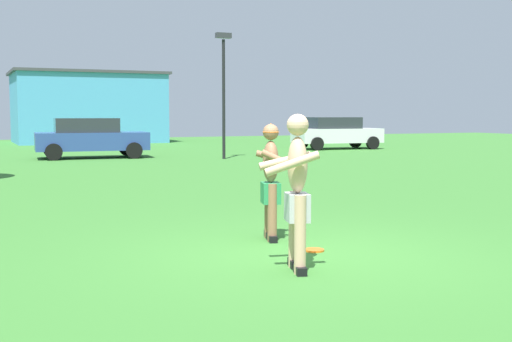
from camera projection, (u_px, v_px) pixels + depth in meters
name	position (u px, v px, depth m)	size (l,w,h in m)	color
ground_plane	(302.00, 254.00, 8.17)	(80.00, 80.00, 0.00)	#38752D
player_with_cap	(271.00, 177.00, 9.05)	(0.65, 0.73, 1.62)	black
player_in_gray	(297.00, 189.00, 7.25)	(0.71, 0.71, 1.75)	black
frisbee	(314.00, 250.00, 8.37)	(0.25, 0.25, 0.03)	orange
car_white_near_post	(336.00, 132.00, 32.50)	(4.44, 2.33, 1.58)	white
car_blue_mid_lot	(91.00, 137.00, 25.82)	(4.43, 2.30, 1.58)	#2D478C
lamp_post	(224.00, 80.00, 25.19)	(0.60, 0.24, 4.84)	black
outbuilding_behind_lot	(88.00, 107.00, 40.18)	(8.93, 6.21, 4.27)	#4C9ED1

